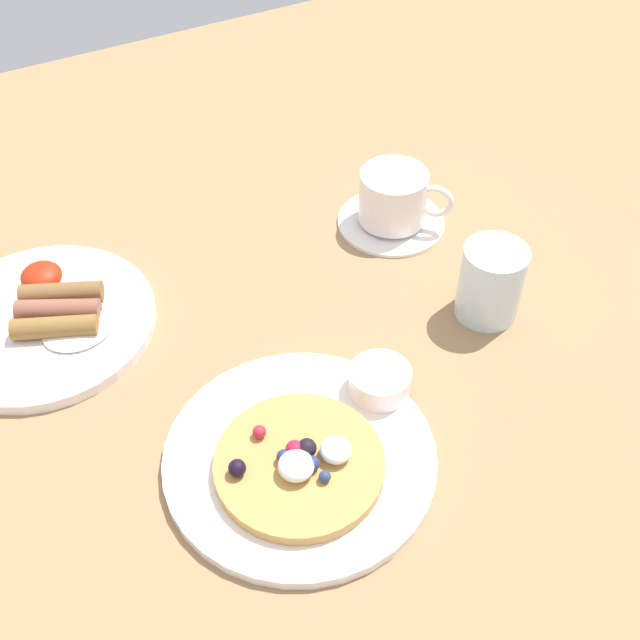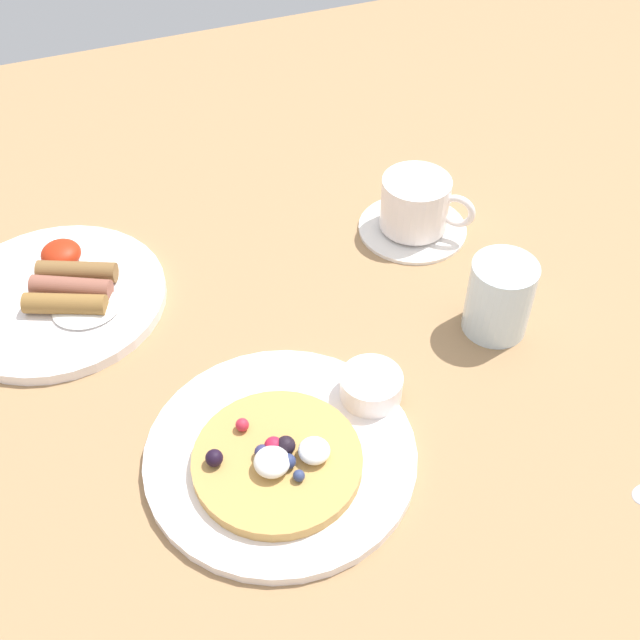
{
  "view_description": "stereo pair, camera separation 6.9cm",
  "coord_description": "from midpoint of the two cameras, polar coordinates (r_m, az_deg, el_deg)",
  "views": [
    {
      "loc": [
        -26.0,
        -47.91,
        60.0
      ],
      "look_at": [
        0.32,
        0.5,
        4.0
      ],
      "focal_mm": 44.94,
      "sensor_mm": 36.0,
      "label": 1
    },
    {
      "loc": [
        -19.71,
        -50.83,
        60.0
      ],
      "look_at": [
        0.32,
        0.5,
        4.0
      ],
      "focal_mm": 44.94,
      "sensor_mm": 36.0,
      "label": 2
    }
  ],
  "objects": [
    {
      "name": "ground_plane",
      "position": [
        0.82,
        2.34,
        -3.09
      ],
      "size": [
        184.81,
        146.2,
        3.0
      ],
      "primitive_type": "cube",
      "color": "#9C764F"
    },
    {
      "name": "syrup_ramekin",
      "position": [
        0.75,
        6.31,
        -4.8
      ],
      "size": [
        5.88,
        5.88,
        2.6
      ],
      "color": "white",
      "rests_on": "pancake_plate"
    },
    {
      "name": "breakfast_plate",
      "position": [
        0.89,
        -16.19,
        1.37
      ],
      "size": [
        23.34,
        23.34,
        1.25
      ],
      "primitive_type": "cylinder",
      "color": "white",
      "rests_on": "ground_plane"
    },
    {
      "name": "pancake_with_berries",
      "position": [
        0.7,
        -0.16,
        -10.1
      ],
      "size": [
        14.94,
        14.94,
        3.11
      ],
      "color": "tan",
      "rests_on": "pancake_plate"
    },
    {
      "name": "coffee_saucer",
      "position": [
        0.96,
        8.68,
        6.48
      ],
      "size": [
        12.73,
        12.73,
        0.88
      ],
      "primitive_type": "cylinder",
      "color": "white",
      "rests_on": "ground_plane"
    },
    {
      "name": "fried_breakfast",
      "position": [
        0.88,
        -15.17,
        2.48
      ],
      "size": [
        10.62,
        13.89,
        2.6
      ],
      "color": "brown",
      "rests_on": "breakfast_plate"
    },
    {
      "name": "water_glass",
      "position": [
        0.83,
        15.01,
        1.47
      ],
      "size": [
        6.66,
        6.66,
        8.35
      ],
      "primitive_type": "cylinder",
      "color": "silver",
      "rests_on": "ground_plane"
    },
    {
      "name": "coffee_cup",
      "position": [
        0.94,
        9.02,
        8.19
      ],
      "size": [
        9.29,
        9.22,
        6.2
      ],
      "color": "white",
      "rests_on": "coffee_saucer"
    },
    {
      "name": "pancake_plate",
      "position": [
        0.72,
        -0.05,
        -9.72
      ],
      "size": [
        24.39,
        24.39,
        1.08
      ],
      "primitive_type": "cylinder",
      "color": "white",
      "rests_on": "ground_plane"
    }
  ]
}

